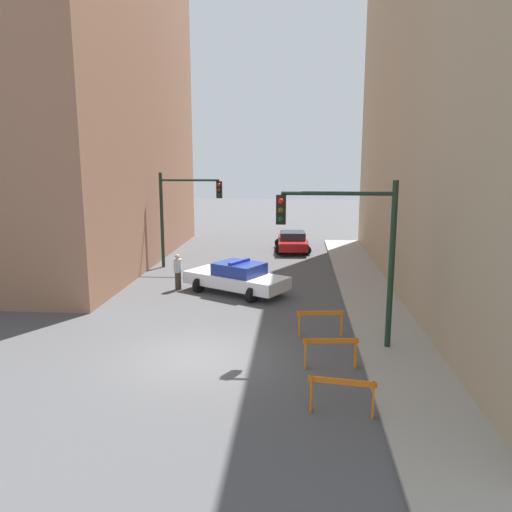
{
  "coord_description": "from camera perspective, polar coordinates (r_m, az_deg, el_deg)",
  "views": [
    {
      "loc": [
        3.0,
        -14.06,
        5.96
      ],
      "look_at": [
        1.15,
        8.18,
        1.57
      ],
      "focal_mm": 35.0,
      "sensor_mm": 36.0,
      "label": 1
    }
  ],
  "objects": [
    {
      "name": "barrier_back",
      "position": [
        17.13,
        7.37,
        -7.16
      ],
      "size": [
        1.6,
        0.33,
        0.9
      ],
      "rotation": [
        0.0,
        0.0,
        0.12
      ],
      "color": "orange",
      "rests_on": "ground_plane"
    },
    {
      "name": "barrier_front",
      "position": [
        12.27,
        9.8,
        -14.88
      ],
      "size": [
        1.59,
        0.38,
        0.9
      ],
      "rotation": [
        0.0,
        0.0,
        -0.15
      ],
      "color": "orange",
      "rests_on": "ground_plane"
    },
    {
      "name": "building_corner_left",
      "position": [
        32.05,
        -24.33,
        17.12
      ],
      "size": [
        14.0,
        20.0,
        19.67
      ],
      "color": "#93664C",
      "rests_on": "ground_plane"
    },
    {
      "name": "sidewalk_right",
      "position": [
        15.58,
        16.58,
        -11.63
      ],
      "size": [
        2.4,
        44.0,
        0.12
      ],
      "color": "#9E998E",
      "rests_on": "ground_plane"
    },
    {
      "name": "traffic_light_far",
      "position": [
        27.5,
        -8.55,
        5.65
      ],
      "size": [
        3.44,
        0.35,
        5.2
      ],
      "color": "black",
      "rests_on": "ground_plane"
    },
    {
      "name": "barrier_mid",
      "position": [
        14.68,
        8.53,
        -10.36
      ],
      "size": [
        1.6,
        0.32,
        0.9
      ],
      "rotation": [
        0.0,
        0.0,
        0.11
      ],
      "color": "orange",
      "rests_on": "ground_plane"
    },
    {
      "name": "parked_car_near",
      "position": [
        32.45,
        4.17,
        1.72
      ],
      "size": [
        2.42,
        4.39,
        1.31
      ],
      "rotation": [
        0.0,
        0.0,
        0.05
      ],
      "color": "maroon",
      "rests_on": "ground_plane"
    },
    {
      "name": "pedestrian_crossing",
      "position": [
        23.15,
        -8.93,
        -1.75
      ],
      "size": [
        0.37,
        0.37,
        1.66
      ],
      "rotation": [
        0.0,
        0.0,
        4.75
      ],
      "color": "#382D23",
      "rests_on": "ground_plane"
    },
    {
      "name": "police_car",
      "position": [
        22.31,
        -2.2,
        -2.46
      ],
      "size": [
        5.0,
        3.94,
        1.52
      ],
      "rotation": [
        0.0,
        0.0,
        1.05
      ],
      "color": "white",
      "rests_on": "ground_plane"
    },
    {
      "name": "traffic_light_near",
      "position": [
        15.49,
        11.12,
        1.88
      ],
      "size": [
        3.64,
        0.35,
        5.2
      ],
      "color": "black",
      "rests_on": "sidewalk_right"
    },
    {
      "name": "ground_plane",
      "position": [
        15.57,
        -6.86,
        -11.49
      ],
      "size": [
        120.0,
        120.0,
        0.0
      ],
      "primitive_type": "plane",
      "color": "#4C4C4F"
    }
  ]
}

